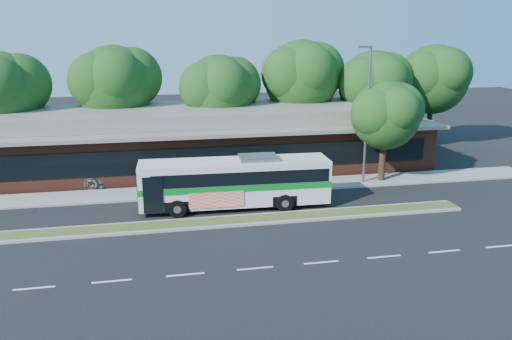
% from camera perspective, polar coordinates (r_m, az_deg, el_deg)
% --- Properties ---
extents(ground, '(120.00, 120.00, 0.00)m').
position_cam_1_polar(ground, '(26.49, -2.19, -6.43)').
color(ground, black).
rests_on(ground, ground).
extents(median_strip, '(26.00, 1.10, 0.15)m').
position_cam_1_polar(median_strip, '(27.01, -2.40, -5.81)').
color(median_strip, '#3A4E21').
rests_on(median_strip, ground).
extents(sidewalk, '(44.00, 2.60, 0.12)m').
position_cam_1_polar(sidewalk, '(32.44, -3.97, -2.19)').
color(sidewalk, gray).
rests_on(sidewalk, ground).
extents(plaza_building, '(33.20, 11.20, 4.45)m').
position_cam_1_polar(plaza_building, '(38.26, -5.29, 3.70)').
color(plaza_building, '#5E2B1D').
rests_on(plaza_building, ground).
extents(lamp_post, '(0.93, 0.18, 9.07)m').
position_cam_1_polar(lamp_post, '(33.47, 12.53, 6.55)').
color(lamp_post, slate).
rests_on(lamp_post, ground).
extents(tree_bg_a, '(6.47, 5.80, 8.63)m').
position_cam_1_polar(tree_bg_a, '(41.09, -26.66, 8.24)').
color(tree_bg_a, black).
rests_on(tree_bg_a, ground).
extents(tree_bg_b, '(6.69, 6.00, 9.00)m').
position_cam_1_polar(tree_bg_b, '(40.71, -15.28, 9.65)').
color(tree_bg_b, black).
rests_on(tree_bg_b, ground).
extents(tree_bg_c, '(6.24, 5.60, 8.26)m').
position_cam_1_polar(tree_bg_c, '(40.00, -3.72, 9.27)').
color(tree_bg_c, black).
rests_on(tree_bg_c, ground).
extents(tree_bg_d, '(6.91, 6.20, 9.37)m').
position_cam_1_polar(tree_bg_d, '(42.39, 5.72, 10.69)').
color(tree_bg_d, black).
rests_on(tree_bg_d, ground).
extents(tree_bg_e, '(6.47, 5.80, 8.50)m').
position_cam_1_polar(tree_bg_e, '(43.62, 13.73, 9.57)').
color(tree_bg_e, black).
rests_on(tree_bg_e, ground).
extents(tree_bg_f, '(6.69, 6.00, 8.92)m').
position_cam_1_polar(tree_bg_f, '(47.28, 19.98, 9.90)').
color(tree_bg_f, black).
rests_on(tree_bg_f, ground).
extents(transit_bus, '(10.99, 2.82, 3.06)m').
position_cam_1_polar(transit_bus, '(28.75, -2.33, -1.06)').
color(transit_bus, silver).
rests_on(transit_bus, ground).
extents(sedan, '(5.46, 3.06, 1.49)m').
position_cam_1_polar(sedan, '(35.23, -20.32, -0.55)').
color(sedan, '#A9AAB0').
rests_on(sedan, ground).
extents(sidewalk_tree, '(5.04, 4.52, 6.82)m').
position_cam_1_polar(sidewalk_tree, '(34.52, 15.00, 6.24)').
color(sidewalk_tree, black).
rests_on(sidewalk_tree, ground).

